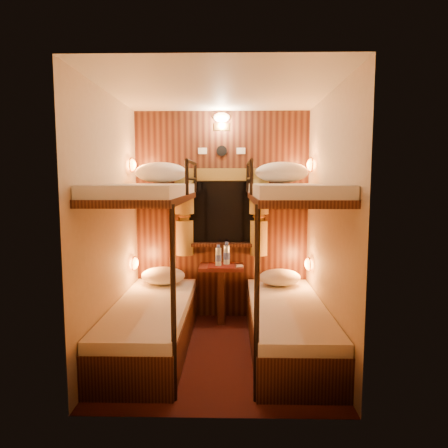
{
  "coord_description": "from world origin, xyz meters",
  "views": [
    {
      "loc": [
        0.12,
        -3.61,
        1.62
      ],
      "look_at": [
        0.04,
        0.15,
        1.2
      ],
      "focal_mm": 32.0,
      "sensor_mm": 36.0,
      "label": 1
    }
  ],
  "objects_px": {
    "bunk_left": "(151,292)",
    "bottle_right": "(227,255)",
    "table": "(221,286)",
    "bottle_left": "(218,257)",
    "bunk_right": "(288,293)"
  },
  "relations": [
    {
      "from": "bunk_left",
      "to": "bottle_right",
      "type": "distance_m",
      "value": 1.12
    },
    {
      "from": "table",
      "to": "bottle_right",
      "type": "xyz_separation_m",
      "value": [
        0.06,
        0.06,
        0.35
      ]
    },
    {
      "from": "table",
      "to": "bottle_left",
      "type": "relative_size",
      "value": 2.69
    },
    {
      "from": "table",
      "to": "bottle_left",
      "type": "height_order",
      "value": "bottle_left"
    },
    {
      "from": "bunk_right",
      "to": "bottle_left",
      "type": "distance_m",
      "value": 1.03
    },
    {
      "from": "bottle_right",
      "to": "bottle_left",
      "type": "bearing_deg",
      "value": -136.06
    },
    {
      "from": "bunk_right",
      "to": "bottle_right",
      "type": "xyz_separation_m",
      "value": [
        -0.59,
        0.84,
        0.21
      ]
    },
    {
      "from": "bottle_left",
      "to": "bottle_right",
      "type": "distance_m",
      "value": 0.13
    },
    {
      "from": "table",
      "to": "bottle_left",
      "type": "bearing_deg",
      "value": -137.44
    },
    {
      "from": "bunk_right",
      "to": "table",
      "type": "bearing_deg",
      "value": 129.67
    },
    {
      "from": "bunk_left",
      "to": "table",
      "type": "distance_m",
      "value": 1.02
    },
    {
      "from": "table",
      "to": "bunk_left",
      "type": "bearing_deg",
      "value": -129.67
    },
    {
      "from": "bunk_right",
      "to": "bottle_left",
      "type": "height_order",
      "value": "bunk_right"
    },
    {
      "from": "bottle_left",
      "to": "bottle_right",
      "type": "bearing_deg",
      "value": 43.94
    },
    {
      "from": "bunk_right",
      "to": "bottle_right",
      "type": "distance_m",
      "value": 1.05
    }
  ]
}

